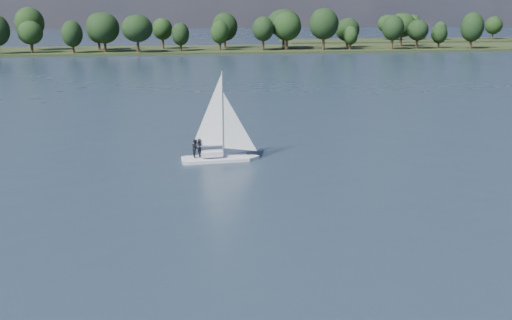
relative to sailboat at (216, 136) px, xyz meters
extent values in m
plane|color=#233342|center=(-0.40, 51.12, -2.79)|extent=(700.00, 700.00, 0.00)
cube|color=black|center=(-0.40, 163.12, -2.79)|extent=(660.00, 40.00, 1.50)
cube|color=black|center=(159.60, 211.12, -2.79)|extent=(220.00, 30.00, 1.40)
cube|color=silver|center=(0.10, 0.00, -2.79)|extent=(7.73, 2.62, 0.90)
cube|color=silver|center=(0.10, 0.00, -1.90)|extent=(2.32, 1.49, 0.56)
cylinder|color=silver|center=(0.10, 0.00, 2.30)|extent=(0.13, 0.13, 8.95)
imported|color=black|center=(-1.70, 0.12, -1.28)|extent=(0.57, 0.77, 1.93)
imported|color=black|center=(-2.17, -0.08, -1.28)|extent=(0.82, 1.01, 1.93)
camera|label=1|loc=(-4.46, -58.96, 13.13)|focal=40.00mm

